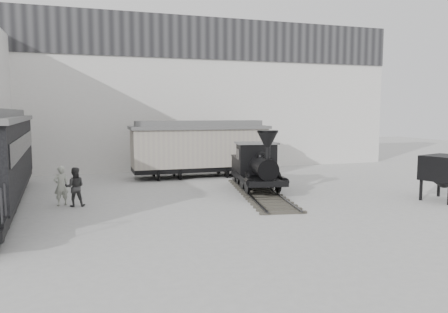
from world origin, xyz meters
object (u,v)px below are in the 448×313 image
object	(u,v)px
visitor_b	(75,187)
coal_hopper	(445,171)
locomotive	(258,169)
visitor_a	(61,186)
boxcar	(200,147)

from	to	relation	value
visitor_b	coal_hopper	bearing A→B (deg)	170.25
coal_hopper	visitor_b	bearing A→B (deg)	148.56
locomotive	coal_hopper	size ratio (longest dim) A/B	3.95
visitor_b	visitor_a	bearing A→B (deg)	-28.35
visitor_a	visitor_b	distance (m)	0.70
boxcar	visitor_b	world-z (taller)	boxcar
visitor_a	visitor_b	xyz separation A→B (m)	(0.60, -0.37, -0.02)
boxcar	visitor_b	distance (m)	10.39
locomotive	visitor_b	size ratio (longest dim) A/B	5.35
visitor_b	coal_hopper	world-z (taller)	coal_hopper
visitor_b	coal_hopper	xyz separation A→B (m)	(16.72, -4.03, 0.53)
boxcar	visitor_b	bearing A→B (deg)	-137.01
locomotive	visitor_b	world-z (taller)	locomotive
locomotive	boxcar	xyz separation A→B (m)	(-1.51, 6.21, 0.72)
boxcar	visitor_b	size ratio (longest dim) A/B	5.07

